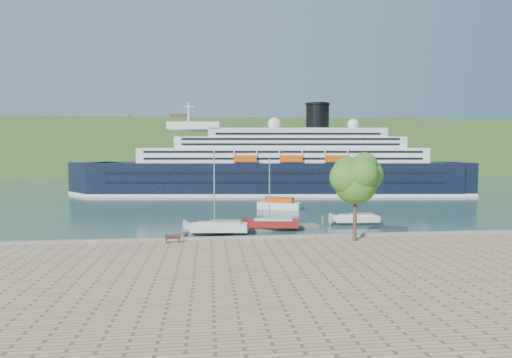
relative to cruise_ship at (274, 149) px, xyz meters
The scene contains 11 objects.
ground 59.33m from the cruise_ship, 98.65° to the right, with size 400.00×400.00×0.00m, color #2B4C47.
far_hillside 87.89m from the cruise_ship, 95.71° to the left, with size 400.00×50.00×24.00m, color #395C24.
quay_coping 59.31m from the cruise_ship, 98.62° to the right, with size 220.00×0.50×0.30m, color slate.
cruise_ship is the anchor object (origin of this frame).
park_bench 63.40m from the cruise_ship, 109.26° to the right, with size 1.69×0.69×1.08m, color #4D2416, non-canonical shape.
promenade_tree 60.59m from the cruise_ship, 90.17° to the right, with size 6.55×6.55×10.84m, color #33681B, non-canonical shape.
floating_pontoon 50.26m from the cruise_ship, 102.11° to the right, with size 18.97×2.32×0.42m, color slate, non-canonical shape.
sailboat_white_near 53.42m from the cruise_ship, 106.78° to the right, with size 8.26×2.29×10.67m, color silver, non-canonical shape.
sailboat_red 49.25m from the cruise_ship, 99.04° to the right, with size 7.64×2.12×9.86m, color maroon, non-canonical shape.
sailboat_white_far 46.02m from the cruise_ship, 83.03° to the right, with size 7.25×2.01×9.37m, color silver, non-canonical shape.
tender_launch 28.93m from the cruise_ship, 96.88° to the right, with size 8.14×2.78×2.25m, color #CC460C, non-canonical shape.
Camera 1 is at (-7.93, -49.25, 11.41)m, focal length 30.00 mm.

